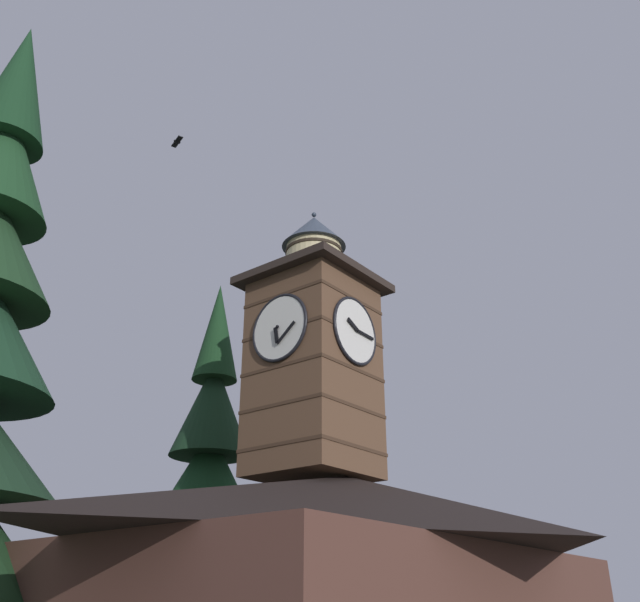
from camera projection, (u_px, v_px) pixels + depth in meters
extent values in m
pyramid|color=black|center=(347.00, 514.00, 18.68)|extent=(15.05, 9.57, 2.01)
cube|color=brown|center=(313.00, 378.00, 20.74)|extent=(3.07, 3.07, 5.99)
cube|color=#432E20|center=(313.00, 454.00, 19.79)|extent=(3.11, 3.11, 0.10)
cube|color=#432E20|center=(313.00, 415.00, 20.26)|extent=(3.11, 3.11, 0.10)
cube|color=#432E20|center=(313.00, 379.00, 20.73)|extent=(3.11, 3.11, 0.10)
cube|color=#432E20|center=(313.00, 344.00, 21.19)|extent=(3.11, 3.11, 0.10)
cube|color=#432E20|center=(314.00, 311.00, 21.66)|extent=(3.11, 3.11, 0.10)
cylinder|color=white|center=(355.00, 331.00, 20.33)|extent=(2.02, 0.10, 2.02)
torus|color=black|center=(355.00, 331.00, 20.31)|extent=(2.12, 0.10, 2.12)
cube|color=black|center=(353.00, 325.00, 20.15)|extent=(0.51, 0.04, 0.33)
cube|color=black|center=(365.00, 335.00, 20.56)|extent=(0.83, 0.04, 0.11)
sphere|color=black|center=(358.00, 330.00, 20.26)|extent=(0.10, 0.10, 0.10)
cylinder|color=white|center=(280.00, 328.00, 20.10)|extent=(0.10, 2.02, 2.02)
torus|color=black|center=(279.00, 328.00, 20.08)|extent=(0.10, 2.12, 2.12)
cube|color=black|center=(276.00, 335.00, 19.95)|extent=(0.04, 0.21, 0.52)
cube|color=black|center=(286.00, 332.00, 19.74)|extent=(0.04, 0.69, 0.58)
sphere|color=black|center=(277.00, 327.00, 20.02)|extent=(0.10, 0.10, 0.10)
cube|color=#2D231E|center=(314.00, 285.00, 22.03)|extent=(3.77, 3.77, 0.25)
cylinder|color=beige|center=(314.00, 264.00, 22.35)|extent=(1.81, 1.81, 1.26)
cylinder|color=#2D2319|center=(314.00, 276.00, 22.17)|extent=(1.87, 1.87, 0.10)
cylinder|color=#2D2319|center=(314.00, 264.00, 22.35)|extent=(1.87, 1.87, 0.10)
cylinder|color=#2D2319|center=(314.00, 253.00, 22.52)|extent=(1.87, 1.87, 0.10)
cone|color=#384251|center=(314.00, 232.00, 22.85)|extent=(2.11, 2.11, 1.15)
sphere|color=#2D3847|center=(314.00, 215.00, 23.13)|extent=(0.16, 0.16, 0.16)
cone|color=#1A3A1D|center=(202.00, 563.00, 23.09)|extent=(5.31, 5.31, 4.30)
cone|color=#163B1E|center=(207.00, 483.00, 24.19)|extent=(4.11, 4.11, 3.86)
cone|color=black|center=(212.00, 407.00, 25.33)|extent=(2.91, 2.91, 3.65)
cone|color=#17371B|center=(218.00, 331.00, 26.58)|extent=(1.70, 1.70, 3.96)
cone|color=#1B3F21|center=(1.00, 159.00, 20.06)|extent=(3.17, 3.17, 4.04)
cone|color=#17391E|center=(18.00, 84.00, 21.23)|extent=(2.17, 2.17, 4.59)
sphere|color=silver|center=(32.00, 511.00, 49.50)|extent=(2.18, 2.18, 2.18)
ellipsoid|color=black|center=(177.00, 142.00, 24.06)|extent=(0.28, 0.21, 0.14)
cube|color=black|center=(179.00, 139.00, 23.93)|extent=(0.28, 0.38, 0.03)
cube|color=black|center=(175.00, 144.00, 24.19)|extent=(0.28, 0.38, 0.03)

